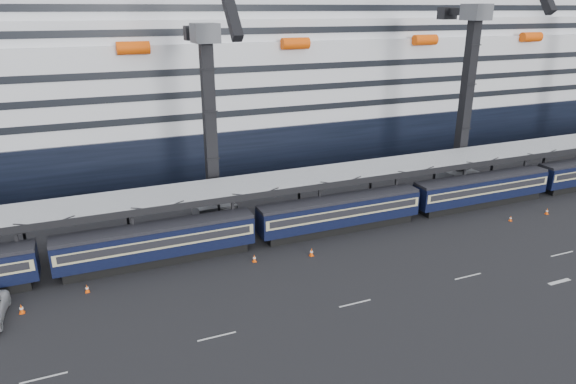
# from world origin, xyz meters

# --- Properties ---
(ground) EXTENTS (260.00, 260.00, 0.00)m
(ground) POSITION_xyz_m (0.00, 0.00, 0.00)
(ground) COLOR black
(ground) RESTS_ON ground
(lane_markings) EXTENTS (111.00, 4.27, 0.02)m
(lane_markings) POSITION_xyz_m (8.15, -5.23, 0.01)
(lane_markings) COLOR beige
(lane_markings) RESTS_ON ground
(train) EXTENTS (133.05, 3.00, 4.05)m
(train) POSITION_xyz_m (-4.65, 10.00, 2.20)
(train) COLOR black
(train) RESTS_ON ground
(canopy) EXTENTS (130.00, 6.25, 5.53)m
(canopy) POSITION_xyz_m (0.00, 14.00, 5.25)
(canopy) COLOR gray
(canopy) RESTS_ON ground
(cruise_ship) EXTENTS (214.09, 28.84, 34.00)m
(cruise_ship) POSITION_xyz_m (-1.08, 45.99, 12.34)
(cruise_ship) COLOR black
(cruise_ship) RESTS_ON ground
(crane_dark_near) EXTENTS (4.50, 17.75, 35.08)m
(crane_dark_near) POSITION_xyz_m (-20.00, 18.59, 11.93)
(crane_dark_near) COLOR #494B50
(crane_dark_near) RESTS_ON ground
(crane_dark_mid) EXTENTS (4.50, 18.24, 39.64)m
(crane_dark_mid) POSITION_xyz_m (15.00, 17.59, 13.36)
(crane_dark_mid) COLOR #494B50
(crane_dark_mid) RESTS_ON ground
(traffic_cone_a) EXTENTS (0.38, 0.38, 0.76)m
(traffic_cone_a) POSITION_xyz_m (-34.76, 6.67, 0.37)
(traffic_cone_a) COLOR #FA5107
(traffic_cone_a) RESTS_ON ground
(traffic_cone_b) EXTENTS (0.42, 0.42, 0.85)m
(traffic_cone_b) POSITION_xyz_m (-39.84, 5.23, 0.42)
(traffic_cone_b) COLOR #FA5107
(traffic_cone_b) RESTS_ON ground
(traffic_cone_c) EXTENTS (0.39, 0.39, 0.78)m
(traffic_cone_c) POSITION_xyz_m (-19.36, 6.43, 0.38)
(traffic_cone_c) COLOR #FA5107
(traffic_cone_c) RESTS_ON ground
(traffic_cone_d) EXTENTS (0.43, 0.43, 0.85)m
(traffic_cone_d) POSITION_xyz_m (-13.64, 5.43, 0.42)
(traffic_cone_d) COLOR #FA5107
(traffic_cone_d) RESTS_ON ground
(traffic_cone_e) EXTENTS (0.34, 0.34, 0.67)m
(traffic_cone_e) POSITION_xyz_m (11.66, 4.56, 0.33)
(traffic_cone_e) COLOR #FA5107
(traffic_cone_e) RESTS_ON ground
(traffic_cone_f) EXTENTS (0.38, 0.38, 0.77)m
(traffic_cone_f) POSITION_xyz_m (17.32, 4.48, 0.38)
(traffic_cone_f) COLOR #FA5107
(traffic_cone_f) RESTS_ON ground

